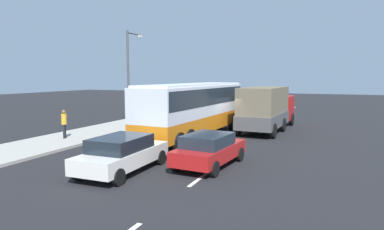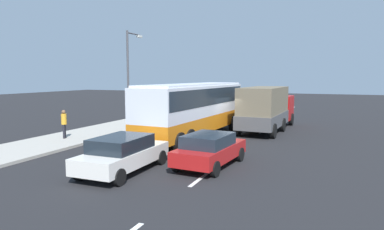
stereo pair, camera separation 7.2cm
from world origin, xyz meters
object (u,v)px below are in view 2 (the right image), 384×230
Objects in this scene: car_white_minivan at (123,153)px; car_red_compact at (210,149)px; pedestrian_near_curb at (64,122)px; street_lamp at (130,72)px; coach_bus at (195,105)px; pedestrian_at_crossing at (186,105)px; cargo_truck at (267,108)px.

car_white_minivan reaches higher than car_red_compact.
street_lamp is at bearing -129.10° from pedestrian_near_curb.
coach_bus reaches higher than pedestrian_at_crossing.
coach_bus is at bearing -105.93° from street_lamp.
street_lamp reaches higher than coach_bus.
coach_bus is at bearing -177.86° from pedestrian_near_curb.
cargo_truck reaches higher than car_white_minivan.
pedestrian_near_curb is (-8.69, 10.69, -0.52)m from cargo_truck.
cargo_truck is 11.27m from pedestrian_at_crossing.
cargo_truck is 1.95× the size of car_red_compact.
pedestrian_near_curb is 1.14× the size of pedestrian_at_crossing.
car_red_compact is at bearing -53.69° from car_white_minivan.
cargo_truck is at bearing -167.43° from pedestrian_near_curb.
cargo_truck reaches higher than pedestrian_at_crossing.
car_red_compact is at bearing -149.23° from coach_bus.
pedestrian_at_crossing is at bearing -1.89° from street_lamp.
car_red_compact is (-11.02, 0.46, -0.91)m from cargo_truck.
car_red_compact is 10.49m from pedestrian_near_curb.
pedestrian_at_crossing is at bearing 15.92° from car_white_minivan.
cargo_truck is 1.20× the size of street_lamp.
pedestrian_at_crossing is at bearing 31.57° from car_red_compact.
pedestrian_near_curb reaches higher than pedestrian_at_crossing.
coach_bus is 2.59× the size of car_red_compact.
car_red_compact is at bearing 41.11° from pedestrian_at_crossing.
pedestrian_near_curb is (2.33, 10.22, 0.39)m from car_red_compact.
car_white_minivan is at bearing 121.29° from pedestrian_near_curb.
pedestrian_at_crossing is 0.22× the size of street_lamp.
pedestrian_at_crossing is (6.55, 9.14, -0.66)m from cargo_truck.
coach_bus is at bearing 40.51° from pedestrian_at_crossing.
pedestrian_near_curb is at bearing 82.44° from car_red_compact.
pedestrian_at_crossing is (17.57, 8.68, 0.25)m from car_red_compact.
cargo_truck is 11.07m from car_red_compact.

